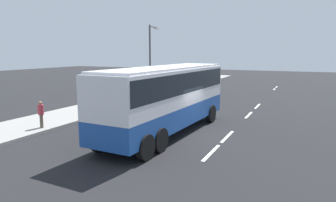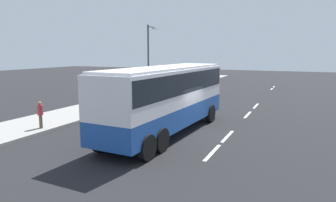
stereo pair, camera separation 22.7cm
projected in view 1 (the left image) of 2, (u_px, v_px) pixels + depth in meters
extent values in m
plane|color=black|center=(187.00, 133.00, 16.81)|extent=(120.00, 120.00, 0.00)
cube|color=gray|center=(62.00, 117.00, 20.56)|extent=(80.00, 4.00, 0.15)
cube|color=white|center=(211.00, 153.00, 13.46)|extent=(2.40, 0.16, 0.01)
cube|color=white|center=(227.00, 136.00, 16.03)|extent=(2.40, 0.16, 0.01)
cube|color=white|center=(249.00, 115.00, 21.50)|extent=(2.40, 0.16, 0.01)
cube|color=white|center=(257.00, 106.00, 24.99)|extent=(2.40, 0.16, 0.01)
cube|color=white|center=(275.00, 89.00, 36.78)|extent=(2.40, 0.16, 0.01)
cube|color=white|center=(276.00, 87.00, 38.13)|extent=(2.40, 0.16, 0.01)
cube|color=#1E4C9E|center=(167.00, 114.00, 16.45)|extent=(10.67, 3.01, 1.06)
cube|color=silver|center=(167.00, 87.00, 16.22)|extent=(10.67, 3.01, 1.89)
cube|color=black|center=(167.00, 82.00, 16.17)|extent=(10.46, 3.03, 1.04)
cube|color=black|center=(203.00, 78.00, 20.77)|extent=(0.23, 2.29, 1.51)
cube|color=silver|center=(167.00, 68.00, 16.06)|extent=(10.24, 2.84, 0.12)
cylinder|color=black|center=(177.00, 110.00, 20.30)|extent=(1.11, 0.35, 1.10)
cylinder|color=black|center=(211.00, 114.00, 19.20)|extent=(1.11, 0.35, 1.10)
cylinder|color=black|center=(116.00, 133.00, 14.57)|extent=(1.11, 0.35, 1.10)
cylinder|color=black|center=(160.00, 140.00, 13.47)|extent=(1.11, 0.35, 1.10)
cylinder|color=black|center=(100.00, 140.00, 13.52)|extent=(1.11, 0.35, 1.10)
cylinder|color=black|center=(145.00, 147.00, 12.42)|extent=(1.11, 0.35, 1.10)
cube|color=#194799|center=(194.00, 89.00, 31.37)|extent=(4.77, 2.17, 0.60)
cube|color=black|center=(192.00, 84.00, 31.02)|extent=(2.68, 1.87, 0.54)
cylinder|color=black|center=(193.00, 90.00, 33.28)|extent=(0.65, 0.25, 0.64)
cylinder|color=black|center=(208.00, 91.00, 32.43)|extent=(0.65, 0.25, 0.64)
cylinder|color=black|center=(179.00, 93.00, 30.39)|extent=(0.65, 0.25, 0.64)
cylinder|color=black|center=(195.00, 94.00, 29.55)|extent=(0.65, 0.25, 0.64)
cylinder|color=brown|center=(42.00, 121.00, 17.22)|extent=(0.14, 0.14, 0.75)
cylinder|color=brown|center=(41.00, 121.00, 17.34)|extent=(0.14, 0.14, 0.75)
cylinder|color=#B2333F|center=(41.00, 110.00, 17.17)|extent=(0.32, 0.32, 0.56)
sphere|color=#9E7051|center=(40.00, 103.00, 17.11)|extent=(0.20, 0.20, 0.20)
cylinder|color=#38334C|center=(128.00, 95.00, 27.73)|extent=(0.14, 0.14, 0.75)
cylinder|color=#38334C|center=(126.00, 95.00, 27.77)|extent=(0.14, 0.14, 0.75)
cylinder|color=beige|center=(127.00, 88.00, 27.65)|extent=(0.32, 0.32, 0.57)
sphere|color=brown|center=(127.00, 83.00, 27.58)|extent=(0.20, 0.20, 0.20)
cylinder|color=#47474C|center=(150.00, 62.00, 28.16)|extent=(0.16, 0.16, 6.68)
cylinder|color=#47474C|center=(153.00, 27.00, 28.24)|extent=(1.32, 0.10, 0.10)
cube|color=silver|center=(156.00, 29.00, 28.85)|extent=(0.50, 0.24, 0.16)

